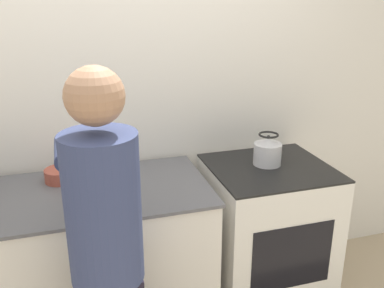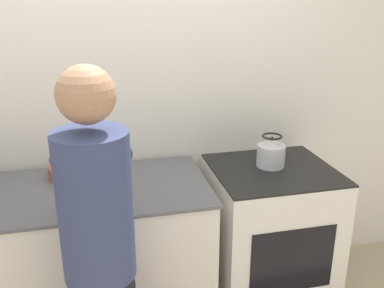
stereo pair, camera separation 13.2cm
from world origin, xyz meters
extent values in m
cube|color=white|center=(0.00, 0.76, 1.30)|extent=(8.00, 0.05, 2.60)
cube|color=silver|center=(-0.39, 0.35, 0.45)|extent=(1.54, 0.70, 0.89)
cube|color=#56565B|center=(-0.39, 0.35, 0.90)|extent=(1.56, 0.72, 0.02)
cube|color=silver|center=(0.81, 0.33, 0.46)|extent=(0.72, 0.66, 0.92)
cube|color=black|center=(0.81, 0.33, 0.92)|extent=(0.72, 0.66, 0.01)
cube|color=black|center=(0.81, 0.00, 0.50)|extent=(0.50, 0.01, 0.40)
cylinder|color=navy|center=(-0.23, -0.23, 1.09)|extent=(0.31, 0.31, 0.64)
sphere|color=#A87A5B|center=(-0.23, -0.23, 1.56)|extent=(0.23, 0.23, 0.23)
cylinder|color=navy|center=(-0.36, 0.05, 1.26)|extent=(0.09, 0.30, 0.09)
cylinder|color=navy|center=(-0.10, 0.05, 1.26)|extent=(0.09, 0.30, 0.09)
cube|color=silver|center=(-0.22, 0.28, 0.92)|extent=(0.32, 0.23, 0.02)
cube|color=silver|center=(-0.21, 0.29, 0.93)|extent=(0.13, 0.06, 0.01)
cube|color=black|center=(-0.31, 0.27, 0.93)|extent=(0.08, 0.04, 0.01)
cylinder|color=silver|center=(0.80, 0.37, 1.00)|extent=(0.17, 0.17, 0.13)
cone|color=silver|center=(0.80, 0.37, 1.08)|extent=(0.13, 0.13, 0.03)
sphere|color=black|center=(0.80, 0.37, 1.11)|extent=(0.02, 0.02, 0.02)
torus|color=black|center=(0.80, 0.37, 1.12)|extent=(0.12, 0.12, 0.01)
cylinder|color=#9E4738|center=(-0.41, 0.53, 0.94)|extent=(0.18, 0.18, 0.07)
camera|label=1|loc=(-0.34, -1.81, 1.92)|focal=40.00mm
camera|label=2|loc=(-0.21, -1.84, 1.92)|focal=40.00mm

